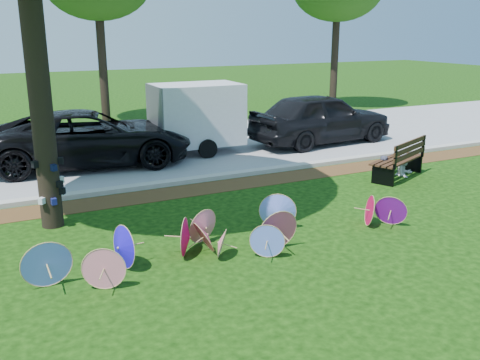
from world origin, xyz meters
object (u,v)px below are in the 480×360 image
object	(u,v)px
black_van	(91,138)
person_right	(405,154)
person_left	(386,156)
dark_pickup	(321,118)
park_bench	(397,158)
parasol_pile	(221,234)
cargo_trailer	(197,114)

from	to	relation	value
black_van	person_right	distance (m)	9.04
black_van	person_left	world-z (taller)	black_van
black_van	dark_pickup	world-z (taller)	dark_pickup
park_bench	dark_pickup	bearing A→B (deg)	57.47
black_van	park_bench	size ratio (longest dim) A/B	2.89
parasol_pile	cargo_trailer	bearing A→B (deg)	71.10
parasol_pile	person_left	xyz separation A→B (m)	(6.05, 2.59, 0.25)
dark_pickup	person_left	world-z (taller)	dark_pickup
parasol_pile	dark_pickup	distance (m)	10.14
parasol_pile	park_bench	distance (m)	6.88
person_left	parasol_pile	bearing A→B (deg)	-168.65
dark_pickup	person_left	bearing A→B (deg)	162.42
parasol_pile	black_van	size ratio (longest dim) A/B	1.27
cargo_trailer	person_left	size ratio (longest dim) A/B	2.25
park_bench	person_left	world-z (taller)	person_left
dark_pickup	person_right	xyz separation A→B (m)	(-0.36, -4.62, -0.29)
parasol_pile	person_right	world-z (taller)	person_right
parasol_pile	black_van	xyz separation A→B (m)	(-0.79, 7.57, 0.45)
park_bench	parasol_pile	bearing A→B (deg)	177.81
parasol_pile	person_right	distance (m)	7.23
cargo_trailer	park_bench	distance (m)	6.46
park_bench	person_left	distance (m)	0.36
parasol_pile	person_left	distance (m)	6.58
black_van	cargo_trailer	xyz separation A→B (m)	(3.45, 0.18, 0.45)
cargo_trailer	park_bench	size ratio (longest dim) A/B	1.36
black_van	person_left	size ratio (longest dim) A/B	4.78
dark_pickup	person_right	distance (m)	4.64
dark_pickup	cargo_trailer	xyz separation A→B (m)	(-4.46, 0.55, 0.37)
cargo_trailer	person_right	size ratio (longest dim) A/B	2.28
person_right	cargo_trailer	bearing A→B (deg)	122.14
dark_pickup	park_bench	bearing A→B (deg)	166.70
park_bench	person_left	size ratio (longest dim) A/B	1.66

